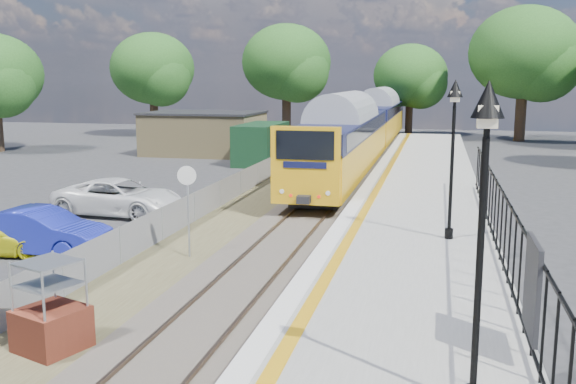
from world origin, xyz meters
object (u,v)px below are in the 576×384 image
(victorian_lamp_north, at_px, (454,122))
(brick_plinth, at_px, (50,308))
(victorian_lamp_south, at_px, (485,171))
(speed_sign, at_px, (188,196))
(car_blue, at_px, (41,232))
(train, at_px, (365,126))
(car_white, at_px, (119,197))

(victorian_lamp_north, xyz_separation_m, brick_plinth, (-7.94, -7.90, -3.37))
(victorian_lamp_south, bearing_deg, brick_plinth, 165.52)
(speed_sign, relative_size, car_blue, 0.64)
(victorian_lamp_north, xyz_separation_m, train, (-5.30, 25.27, -1.96))
(victorian_lamp_south, relative_size, car_blue, 1.02)
(car_blue, xyz_separation_m, car_white, (-0.45, 6.07, -0.01))
(brick_plinth, xyz_separation_m, speed_sign, (0.14, 7.09, 1.07))
(brick_plinth, bearing_deg, train, 85.46)
(brick_plinth, distance_m, car_white, 13.56)
(train, height_order, speed_sign, train)
(train, xyz_separation_m, speed_sign, (-2.50, -26.08, -0.35))
(victorian_lamp_north, relative_size, brick_plinth, 2.37)
(train, distance_m, car_blue, 27.69)
(victorian_lamp_north, xyz_separation_m, car_blue, (-12.57, -1.40, -3.55))
(speed_sign, distance_m, car_white, 7.67)
(car_white, bearing_deg, car_blue, -172.18)
(victorian_lamp_north, height_order, train, victorian_lamp_north)
(victorian_lamp_south, xyz_separation_m, car_blue, (-12.77, 8.60, -3.55))
(car_white, bearing_deg, victorian_lamp_north, -106.18)
(car_white, bearing_deg, victorian_lamp_south, -134.43)
(victorian_lamp_north, distance_m, car_blue, 13.13)
(car_white, bearing_deg, train, -16.99)
(speed_sign, bearing_deg, victorian_lamp_south, -58.59)
(victorian_lamp_north, bearing_deg, victorian_lamp_south, -88.85)
(victorian_lamp_south, bearing_deg, car_blue, 146.03)
(victorian_lamp_north, distance_m, brick_plinth, 11.69)
(brick_plinth, distance_m, car_blue, 7.98)
(victorian_lamp_south, height_order, car_blue, victorian_lamp_south)
(train, relative_size, car_blue, 9.02)
(train, relative_size, car_white, 7.67)
(victorian_lamp_south, distance_m, car_blue, 15.80)
(train, bearing_deg, brick_plinth, -94.54)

